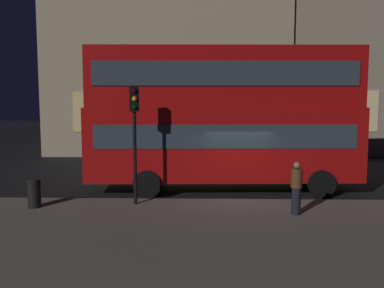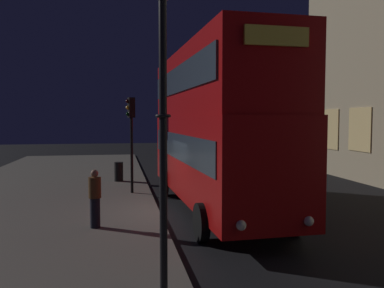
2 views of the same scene
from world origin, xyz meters
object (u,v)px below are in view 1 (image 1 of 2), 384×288
Objects in this scene: traffic_light_near_kerb at (134,120)px; litter_bin at (34,193)px; pedestrian at (296,188)px; double_decker_bus at (223,112)px.

traffic_light_near_kerb is 4.22× the size of litter_bin.
traffic_light_near_kerb is at bearing -136.71° from pedestrian.
double_decker_bus is 2.69× the size of traffic_light_near_kerb.
double_decker_bus reaches higher than litter_bin.
double_decker_bus reaches higher than traffic_light_near_kerb.
double_decker_bus is 7.71m from litter_bin.
litter_bin is (-8.62, 0.68, -0.39)m from pedestrian.
double_decker_bus is 4.20m from traffic_light_near_kerb.
traffic_light_near_kerb is (-3.11, -2.83, -0.13)m from double_decker_bus.
double_decker_bus is 6.42× the size of pedestrian.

